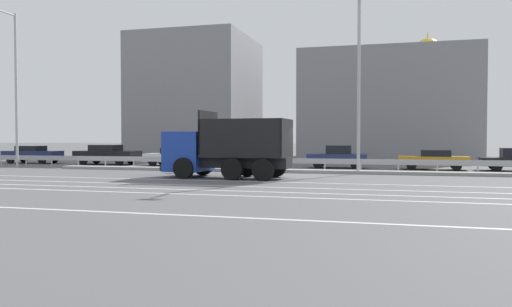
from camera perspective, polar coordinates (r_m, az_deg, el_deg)
name	(u,v)px	position (r m, az deg, el deg)	size (l,w,h in m)	color
ground_plane	(294,176)	(26.11, 4.42, -2.62)	(320.00, 320.00, 0.00)	#565659
lane_strip_0	(217,181)	(23.43, -4.52, -3.11)	(57.50, 0.16, 0.01)	silver
lane_strip_1	(198,185)	(21.23, -6.67, -3.62)	(57.50, 0.16, 0.01)	silver
lane_strip_2	(181,189)	(19.61, -8.60, -4.08)	(57.50, 0.16, 0.01)	silver
lane_strip_3	(164,193)	(18.29, -10.45, -4.51)	(57.50, 0.16, 0.01)	silver
lane_strip_4	(91,211)	(14.38, -18.31, -6.27)	(57.50, 0.16, 0.01)	silver
median_island	(304,171)	(28.97, 5.50, -2.01)	(31.62, 1.10, 0.18)	gray
median_guardrail	(307,162)	(30.10, 5.87, -0.96)	(57.50, 0.09, 0.78)	#9EA0A5
dump_truck	(215,153)	(25.34, -4.76, 0.01)	(6.42, 2.88, 3.37)	#19389E
median_road_sign	(210,149)	(30.42, -5.26, 0.52)	(0.76, 0.16, 2.51)	white
street_lamp_0	(14,83)	(37.92, -25.90, 7.31)	(0.71, 2.61, 10.46)	#ADADB2
street_lamp_1	(359,75)	(28.44, 11.67, 8.76)	(0.71, 2.31, 9.94)	#ADADB2
parked_car_0	(32,154)	(43.41, -24.19, -0.07)	(4.59, 2.00, 1.39)	navy
parked_car_1	(107,154)	(39.34, -16.65, -0.10)	(4.85, 2.00, 1.50)	black
parked_car_2	(174,156)	(36.62, -9.34, -0.32)	(4.21, 2.24, 1.31)	silver
parked_car_3	(245,157)	(34.82, -1.32, -0.43)	(4.61, 2.03, 1.27)	gray
parked_car_4	(338,157)	(33.75, 9.31, -0.37)	(3.97, 2.08, 1.51)	navy
parked_car_5	(434,159)	(33.33, 19.66, -0.64)	(4.31, 2.10, 1.25)	#B27A14
background_building_0	(197,98)	(52.37, -6.72, 6.28)	(11.06, 11.43, 12.27)	gray
background_building_1	(388,108)	(51.30, 14.82, 5.08)	(15.71, 14.54, 10.03)	gray
church_tower	(427,98)	(61.01, 18.96, 5.98)	(3.60, 3.60, 14.35)	silver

